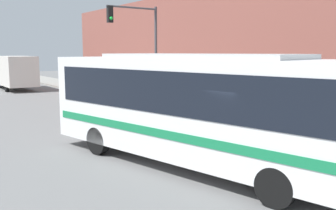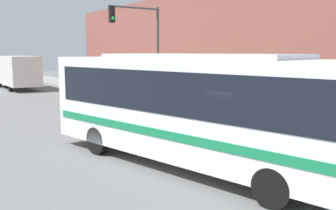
# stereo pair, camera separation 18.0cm
# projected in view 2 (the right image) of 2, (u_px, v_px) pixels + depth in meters

# --- Properties ---
(ground_plane) EXTENTS (120.00, 120.00, 0.00)m
(ground_plane) POSITION_uv_depth(u_px,v_px,m) (227.00, 175.00, 10.44)
(ground_plane) COLOR slate
(sidewalk) EXTENTS (3.39, 70.00, 0.16)m
(sidewalk) POSITION_uv_depth(u_px,v_px,m) (113.00, 93.00, 30.26)
(sidewalk) COLOR gray
(sidewalk) RESTS_ON ground_plane
(building_facade) EXTENTS (6.00, 28.61, 7.27)m
(building_facade) POSITION_uv_depth(u_px,v_px,m) (195.00, 49.00, 28.51)
(building_facade) COLOR brown
(building_facade) RESTS_ON ground_plane
(city_bus) EXTENTS (4.78, 11.26, 3.37)m
(city_bus) POSITION_uv_depth(u_px,v_px,m) (197.00, 104.00, 10.84)
(city_bus) COLOR white
(city_bus) RESTS_ON ground_plane
(delivery_truck) EXTENTS (2.45, 8.42, 3.03)m
(delivery_truck) POSITION_uv_depth(u_px,v_px,m) (17.00, 71.00, 34.36)
(delivery_truck) COLOR silver
(delivery_truck) RESTS_ON ground_plane
(fire_hydrant) EXTENTS (0.21, 0.28, 0.68)m
(fire_hydrant) POSITION_uv_depth(u_px,v_px,m) (274.00, 123.00, 15.38)
(fire_hydrant) COLOR #999999
(fire_hydrant) RESTS_ON sidewalk
(traffic_light_pole) EXTENTS (3.28, 0.35, 5.90)m
(traffic_light_pole) POSITION_uv_depth(u_px,v_px,m) (143.00, 39.00, 21.81)
(traffic_light_pole) COLOR #47474C
(traffic_light_pole) RESTS_ON sidewalk
(pedestrian_near_corner) EXTENTS (0.34, 0.34, 1.59)m
(pedestrian_near_corner) POSITION_uv_depth(u_px,v_px,m) (177.00, 94.00, 22.18)
(pedestrian_near_corner) COLOR #23283D
(pedestrian_near_corner) RESTS_ON sidewalk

